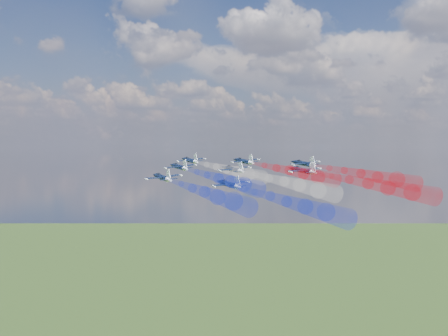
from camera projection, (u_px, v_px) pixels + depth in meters
The scene contains 16 objects.
jet_lead at pixel (190, 160), 158.25m from camera, with size 9.32×11.64×3.11m, color black, non-canonical shape.
trail_lead at pixel (226, 169), 138.76m from camera, with size 3.88×34.78×3.88m, color white, non-canonical shape.
jet_inner_left at pixel (179, 167), 141.95m from camera, with size 9.32×11.64×3.11m, color black, non-canonical shape.
trail_inner_left at pixel (219, 178), 122.46m from camera, with size 3.88×34.78×3.88m, color #1B30EA, non-canonical shape.
jet_inner_right at pixel (244, 161), 152.36m from camera, with size 9.32×11.64×3.11m, color black, non-canonical shape.
trail_inner_right at pixel (290, 171), 132.87m from camera, with size 3.88×34.78×3.88m, color red, non-canonical shape.
jet_outer_left at pixel (162, 177), 125.95m from camera, with size 9.32×11.64×3.11m, color black, non-canonical shape.
trail_outer_left at pixel (205, 192), 106.46m from camera, with size 3.88×34.78×3.88m, color #1B30EA, non-canonical shape.
jet_center_third at pixel (233, 169), 135.69m from camera, with size 9.32×11.64×3.11m, color black, non-canonical shape.
trail_center_third at pixel (284, 182), 116.20m from camera, with size 3.88×34.78×3.88m, color white, non-canonical shape.
jet_outer_right at pixel (304, 164), 147.42m from camera, with size 9.32×11.64×3.11m, color black, non-canonical shape.
trail_outer_right at pixel (360, 174), 127.93m from camera, with size 3.88×34.78×3.88m, color red, non-canonical shape.
jet_rear_left at pixel (229, 184), 120.10m from camera, with size 9.32×11.64×3.11m, color black, non-canonical shape.
trail_rear_left at pixel (287, 201), 100.61m from camera, with size 3.88×34.78×3.88m, color #1B30EA, non-canonical shape.
jet_rear_right at pixel (303, 170), 130.54m from camera, with size 9.32×11.64×3.11m, color black, non-canonical shape.
trail_rear_right at pixel (368, 183), 111.05m from camera, with size 3.88×34.78×3.88m, color red, non-canonical shape.
Camera 1 is at (84.37, -91.22, 145.82)m, focal length 41.82 mm.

